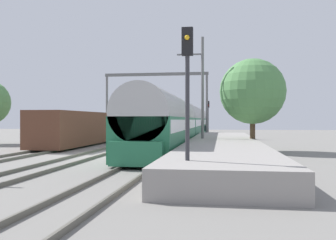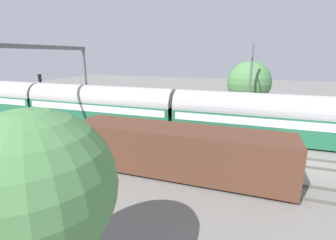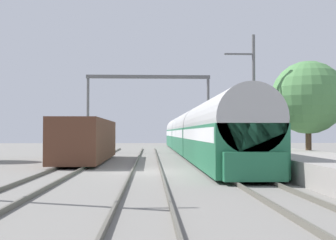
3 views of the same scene
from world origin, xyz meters
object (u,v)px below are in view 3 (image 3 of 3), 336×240
at_px(freight_car, 87,140).
at_px(catenary_gantry, 148,97).
at_px(person_crossing, 205,142).
at_px(passenger_train, 192,133).
at_px(railway_signal_far, 200,124).

relative_size(freight_car, catenary_gantry, 1.03).
bearing_deg(catenary_gantry, person_crossing, 11.92).
bearing_deg(passenger_train, catenary_gantry, 142.72).
bearing_deg(person_crossing, freight_car, -141.94).
height_order(freight_car, person_crossing, freight_car).
xyz_separation_m(freight_car, catenary_gantry, (4.12, 14.10, 4.17)).
distance_m(freight_car, catenary_gantry, 15.27).
bearing_deg(freight_car, passenger_train, 53.12).
distance_m(freight_car, railway_signal_far, 23.12).
bearing_deg(railway_signal_far, passenger_train, -101.14).
xyz_separation_m(passenger_train, person_crossing, (1.88, 4.40, -0.94)).
bearing_deg(person_crossing, catenary_gantry, 173.32).
relative_size(passenger_train, catenary_gantry, 3.89).
bearing_deg(freight_car, catenary_gantry, 73.73).
height_order(freight_car, catenary_gantry, catenary_gantry).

